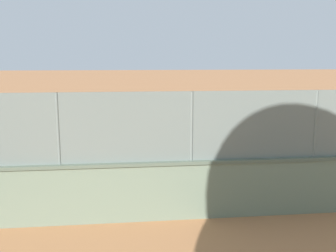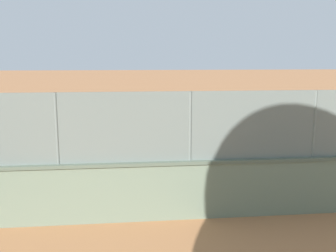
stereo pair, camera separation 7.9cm
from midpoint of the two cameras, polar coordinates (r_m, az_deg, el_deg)
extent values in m
plane|color=#A36B42|center=(20.66, -7.90, -0.89)|extent=(260.00, 260.00, 0.00)
cube|color=slate|center=(9.39, 3.27, -9.81)|extent=(25.48, 0.86, 1.39)
cube|color=#556151|center=(9.16, 3.32, -5.48)|extent=(25.48, 0.92, 0.08)
cube|color=slate|center=(8.97, 3.38, -0.04)|extent=(24.97, 0.61, 1.68)
cylinder|color=slate|center=(9.99, 21.31, 0.32)|extent=(0.07, 0.07, 1.68)
cylinder|color=slate|center=(8.97, 3.38, -0.04)|extent=(0.07, 0.07, 1.68)
cylinder|color=slate|center=(8.98, -16.65, -0.43)|extent=(0.07, 0.07, 1.68)
cylinder|color=navy|center=(18.40, -7.03, -1.06)|extent=(0.20, 0.20, 0.73)
cylinder|color=navy|center=(18.48, -6.46, -1.00)|extent=(0.20, 0.20, 0.73)
cylinder|color=#3372B2|center=(18.32, -6.79, 0.93)|extent=(0.44, 0.44, 0.54)
cylinder|color=brown|center=(18.15, -7.55, 1.18)|extent=(0.28, 0.51, 0.16)
cylinder|color=brown|center=(18.15, -5.59, 1.22)|extent=(0.28, 0.51, 0.16)
sphere|color=brown|center=(18.27, -6.81, 2.10)|extent=(0.21, 0.21, 0.21)
cylinder|color=navy|center=(18.26, -6.82, 2.37)|extent=(0.29, 0.29, 0.05)
cylinder|color=black|center=(17.99, -5.35, 1.14)|extent=(0.15, 0.29, 0.04)
ellipsoid|color=#333338|center=(17.80, -5.04, 1.05)|extent=(0.14, 0.29, 0.24)
cylinder|color=navy|center=(22.79, 2.24, 1.26)|extent=(0.21, 0.21, 0.82)
cylinder|color=navy|center=(22.98, 2.42, 1.33)|extent=(0.21, 0.21, 0.82)
cylinder|color=#3372B2|center=(22.79, 2.34, 3.07)|extent=(0.47, 0.47, 0.61)
cylinder|color=tan|center=(22.47, 2.19, 3.29)|extent=(0.54, 0.37, 0.17)
cylinder|color=tan|center=(22.96, 3.32, 3.42)|extent=(0.54, 0.37, 0.17)
sphere|color=tan|center=(22.74, 2.35, 4.12)|extent=(0.23, 0.23, 0.23)
cylinder|color=red|center=(22.73, 2.35, 4.38)|extent=(0.33, 0.33, 0.05)
sphere|color=white|center=(17.81, -10.92, 0.04)|extent=(0.12, 0.12, 0.12)
camera|label=1|loc=(0.04, -90.15, -0.03)|focal=39.96mm
camera|label=2|loc=(0.04, 89.85, 0.03)|focal=39.96mm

